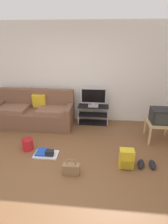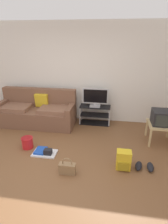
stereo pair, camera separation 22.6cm
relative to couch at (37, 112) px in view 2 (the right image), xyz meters
The scene contains 12 objects.
ground_plane 2.16m from the couch, 61.95° to the right, with size 9.00×9.80×0.02m, color brown.
wall_back 1.52m from the couch, 29.64° to the left, with size 9.00×0.10×2.70m, color silver.
couch is the anchor object (origin of this frame).
tv_stand 1.63m from the couch, ahead, with size 0.84×0.36×0.52m.
flat_tv 1.67m from the couch, ahead, with size 0.69×0.22×0.51m.
side_table 3.23m from the couch, ahead, with size 0.57×0.57×0.46m.
crt_tv 3.24m from the couch, ahead, with size 0.44×0.42×0.32m.
backpack 2.84m from the couch, 34.64° to the right, with size 0.27×0.26×0.37m.
handbag 2.34m from the couch, 55.14° to the right, with size 0.30×0.12×0.32m.
cleaning_bucket 1.28m from the couch, 78.16° to the right, with size 0.25×0.25×0.25m.
sneakers_pair 3.16m from the couch, 29.74° to the right, with size 0.37×0.29×0.09m.
floor_tray 1.60m from the couch, 63.29° to the right, with size 0.50×0.33×0.14m.
Camera 2 is at (1.05, -2.65, 2.30)m, focal length 29.74 mm.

